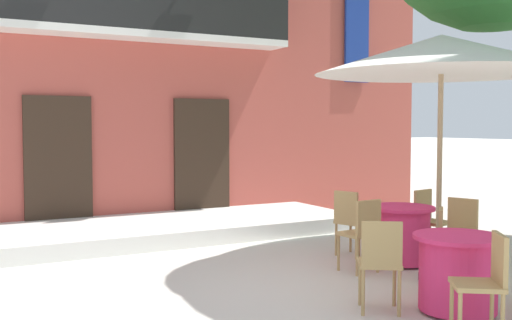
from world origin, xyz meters
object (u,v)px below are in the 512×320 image
cafe_chair_middle_3 (450,244)px  cafe_chair_middle_1 (486,278)px  cafe_chair_near_tree_0 (350,218)px  cafe_chair_near_tree_3 (429,217)px  cafe_chair_near_tree_1 (362,230)px  cafe_table_near_tree (401,234)px  cafe_chair_middle_0 (380,259)px  cafe_chair_near_tree_2 (459,230)px  cafe_table_middle (458,273)px  cafe_umbrella (441,56)px

cafe_chair_middle_3 → cafe_chair_middle_1: bearing=-125.3°
cafe_chair_near_tree_0 → cafe_chair_near_tree_3: 1.11m
cafe_chair_near_tree_1 → cafe_table_near_tree: bearing=10.2°
cafe_chair_middle_0 → cafe_chair_middle_1: (0.29, -1.01, 0.00)m
cafe_chair_near_tree_2 → cafe_table_middle: bearing=-137.3°
cafe_table_middle → cafe_chair_middle_3: size_ratio=0.95×
cafe_chair_near_tree_1 → cafe_chair_middle_1: 2.44m
cafe_chair_near_tree_2 → cafe_chair_middle_3: same height
cafe_chair_middle_1 → cafe_chair_middle_3: (0.87, 1.22, 0.00)m
cafe_chair_near_tree_2 → cafe_table_near_tree: bearing=114.7°
cafe_umbrella → cafe_chair_near_tree_2: bearing=18.9°
cafe_table_near_tree → cafe_chair_near_tree_0: size_ratio=0.95×
cafe_table_near_tree → cafe_chair_near_tree_3: size_ratio=0.95×
cafe_umbrella → cafe_chair_middle_3: bearing=-120.1°
cafe_chair_near_tree_3 → cafe_umbrella: size_ratio=0.31×
cafe_chair_near_tree_2 → cafe_chair_middle_0: (-1.93, -0.82, 0.00)m
cafe_chair_near_tree_0 → cafe_umbrella: (0.08, -1.56, 2.08)m
cafe_table_near_tree → cafe_chair_middle_3: cafe_chair_middle_3 is taller
cafe_chair_near_tree_0 → cafe_chair_middle_1: (-1.03, -3.20, 0.00)m
cafe_chair_near_tree_1 → cafe_chair_middle_3: (0.29, -1.15, 0.00)m
cafe_chair_near_tree_2 → cafe_chair_middle_1: same height
cafe_chair_near_tree_3 → cafe_chair_middle_1: bearing=-126.7°
cafe_table_middle → cafe_chair_middle_0: bearing=152.1°
cafe_table_near_tree → cafe_chair_middle_1: size_ratio=0.95×
cafe_chair_middle_1 → cafe_chair_middle_3: size_ratio=1.00×
cafe_table_near_tree → cafe_chair_middle_1: cafe_chair_middle_1 is taller
cafe_table_middle → cafe_umbrella: cafe_umbrella is taller
cafe_chair_middle_3 → cafe_chair_near_tree_2: bearing=37.8°
cafe_chair_near_tree_1 → cafe_chair_near_tree_0: bearing=61.5°
cafe_table_near_tree → cafe_chair_middle_1: bearing=-117.8°
cafe_chair_middle_3 → cafe_table_near_tree: bearing=70.4°
cafe_table_near_tree → cafe_chair_near_tree_1: 0.77m
cafe_chair_near_tree_0 → cafe_chair_near_tree_3: (1.01, -0.47, 0.00)m
cafe_chair_near_tree_0 → cafe_chair_middle_0: 2.56m
cafe_chair_near_tree_1 → cafe_umbrella: (0.53, -0.73, 2.08)m
cafe_table_near_tree → cafe_chair_near_tree_1: size_ratio=0.95×
cafe_table_near_tree → cafe_chair_middle_3: (-0.46, -1.28, 0.14)m
cafe_chair_middle_1 → cafe_chair_middle_0: bearing=106.3°
cafe_chair_near_tree_0 → cafe_table_near_tree: bearing=-67.3°
cafe_chair_middle_3 → cafe_umbrella: bearing=59.9°
cafe_chair_near_tree_3 → cafe_chair_middle_3: bearing=-127.8°
cafe_chair_near_tree_2 → cafe_umbrella: 2.16m
cafe_chair_middle_0 → cafe_chair_middle_1: 1.05m
cafe_chair_near_tree_1 → cafe_chair_middle_0: bearing=-122.6°
cafe_table_near_tree → cafe_table_middle: same height
cafe_chair_near_tree_2 → cafe_chair_middle_3: bearing=-142.2°
cafe_chair_near_tree_1 → cafe_chair_near_tree_2: same height
cafe_table_near_tree → cafe_chair_middle_0: cafe_chair_middle_0 is taller
cafe_chair_near_tree_2 → cafe_table_middle: 1.73m
cafe_chair_middle_1 → cafe_chair_middle_3: same height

